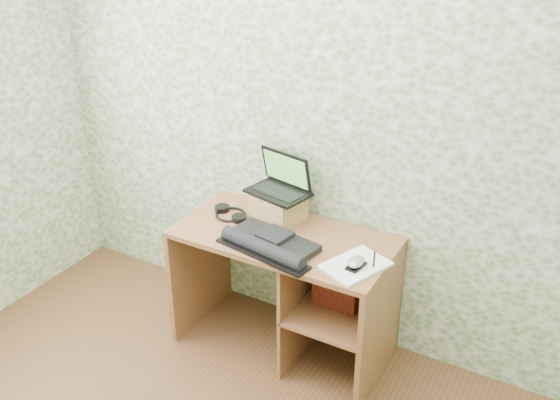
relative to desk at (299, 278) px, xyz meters
The scene contains 10 objects.
wall_back 0.87m from the desk, 105.57° to the left, with size 3.50×3.50×0.00m, color silver.
desk is the anchor object (origin of this frame).
riser 0.42m from the desk, 149.68° to the left, with size 0.26×0.22×0.16m, color olive.
laptop 0.54m from the desk, 142.52° to the left, with size 0.38×0.30×0.22m.
keyboard 0.36m from the desk, 113.07° to the right, with size 0.57×0.37×0.08m.
headphones 0.54m from the desk, behind, with size 0.24×0.23×0.03m.
notepad 0.49m from the desk, 19.00° to the right, with size 0.23×0.32×0.02m, color white.
mouse 0.52m from the desk, 21.51° to the right, with size 0.07×0.12×0.04m, color #B2B2B4.
pen 0.54m from the desk, ahead, with size 0.01×0.01×0.14m, color black.
red_box 0.25m from the desk, ahead, with size 0.25×0.08×0.30m, color #98230D.
Camera 1 is at (1.41, -1.13, 2.45)m, focal length 40.00 mm.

